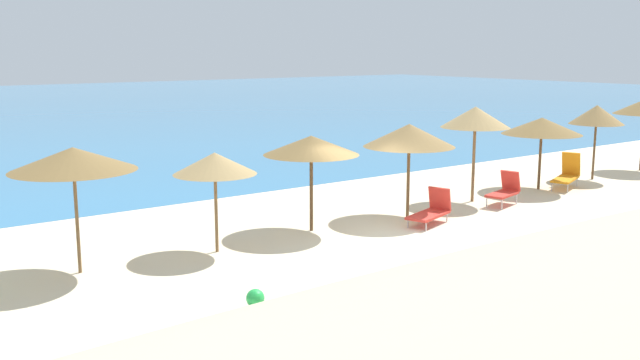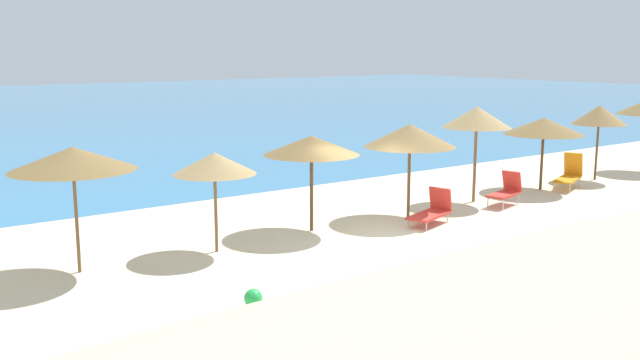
% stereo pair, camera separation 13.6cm
% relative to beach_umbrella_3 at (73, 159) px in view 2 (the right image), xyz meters
% --- Properties ---
extents(ground_plane, '(160.00, 160.00, 0.00)m').
position_rel_beach_umbrella_3_xyz_m(ground_plane, '(6.97, -1.83, -2.48)').
color(ground_plane, beige).
extents(beach_umbrella_3, '(2.64, 2.64, 2.73)m').
position_rel_beach_umbrella_3_xyz_m(beach_umbrella_3, '(0.00, 0.00, 0.00)').
color(beach_umbrella_3, brown).
rests_on(beach_umbrella_3, ground_plane).
extents(beach_umbrella_4, '(1.96, 1.96, 2.39)m').
position_rel_beach_umbrella_3_xyz_m(beach_umbrella_4, '(3.15, -0.31, -0.36)').
color(beach_umbrella_4, brown).
rests_on(beach_umbrella_4, ground_plane).
extents(beach_umbrella_5, '(2.52, 2.52, 2.54)m').
position_rel_beach_umbrella_3_xyz_m(beach_umbrella_5, '(6.13, -0.02, -0.20)').
color(beach_umbrella_5, brown).
rests_on(beach_umbrella_5, ground_plane).
extents(beach_umbrella_6, '(2.59, 2.59, 2.68)m').
position_rel_beach_umbrella_3_xyz_m(beach_umbrella_6, '(9.25, -0.39, -0.12)').
color(beach_umbrella_6, brown).
rests_on(beach_umbrella_6, ground_plane).
extents(beach_umbrella_7, '(2.15, 2.15, 3.00)m').
position_rel_beach_umbrella_3_xyz_m(beach_umbrella_7, '(12.37, -0.04, 0.18)').
color(beach_umbrella_7, brown).
rests_on(beach_umbrella_7, ground_plane).
extents(beach_umbrella_8, '(2.68, 2.68, 2.47)m').
position_rel_beach_umbrella_3_xyz_m(beach_umbrella_8, '(15.71, -0.04, -0.30)').
color(beach_umbrella_8, brown).
rests_on(beach_umbrella_8, ground_plane).
extents(beach_umbrella_9, '(1.95, 1.95, 2.74)m').
position_rel_beach_umbrella_3_xyz_m(beach_umbrella_9, '(18.89, -0.04, -0.09)').
color(beach_umbrella_9, brown).
rests_on(beach_umbrella_9, ground_plane).
extents(lounge_chair_1, '(1.43, 0.90, 1.03)m').
position_rel_beach_umbrella_3_xyz_m(lounge_chair_1, '(12.78, -0.98, -2.02)').
color(lounge_chair_1, red).
rests_on(lounge_chair_1, ground_plane).
extents(lounge_chair_2, '(1.79, 1.19, 1.19)m').
position_rel_beach_umbrella_3_xyz_m(lounge_chair_2, '(16.72, -0.44, -2.01)').
color(lounge_chair_2, orange).
rests_on(lounge_chair_2, ground_plane).
extents(lounge_chair_3, '(1.65, 1.08, 0.95)m').
position_rel_beach_umbrella_3_xyz_m(lounge_chair_3, '(9.24, -1.35, -2.11)').
color(lounge_chair_3, red).
rests_on(lounge_chair_3, ground_plane).
extents(beach_ball, '(0.35, 0.35, 0.35)m').
position_rel_beach_umbrella_3_xyz_m(beach_ball, '(1.97, -4.03, -2.30)').
color(beach_ball, green).
rests_on(beach_ball, ground_plane).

